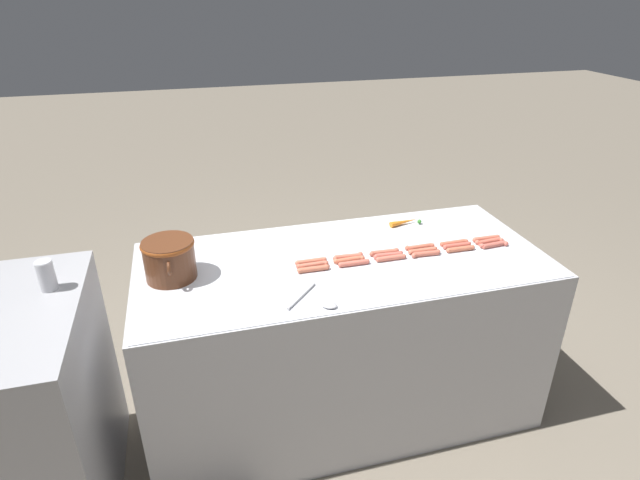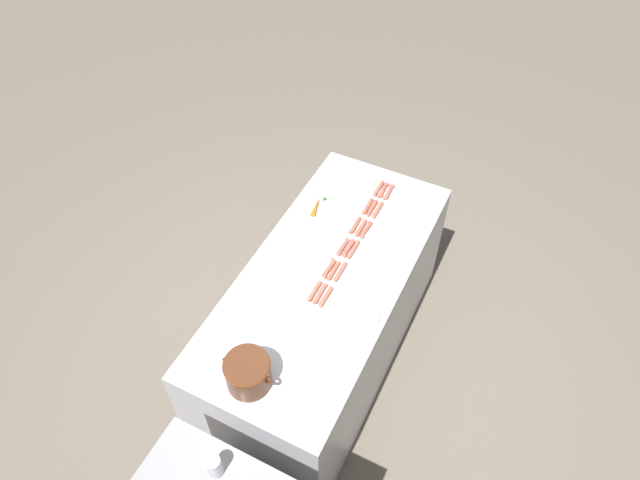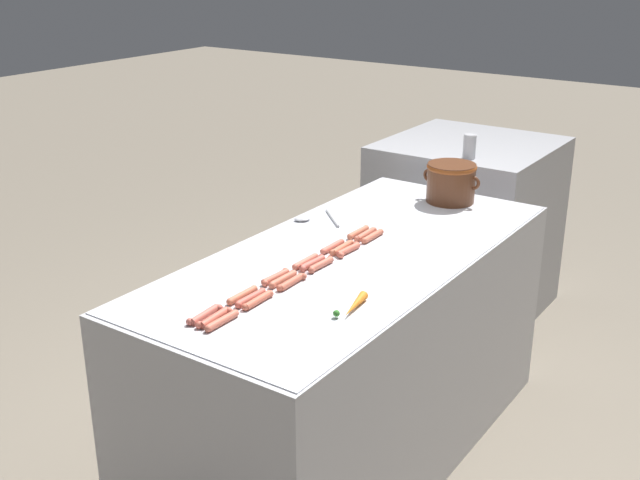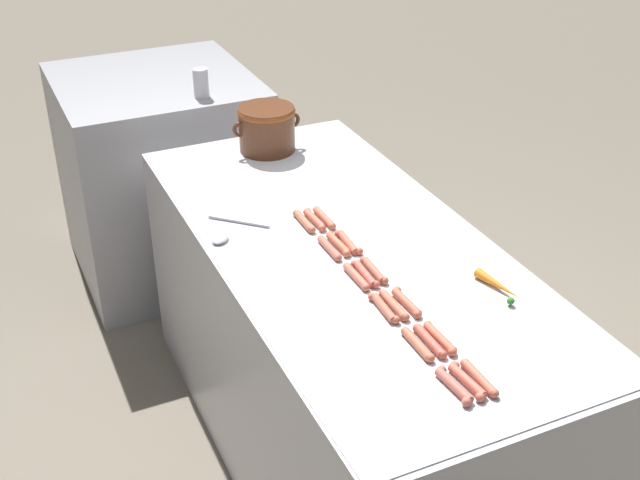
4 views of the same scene
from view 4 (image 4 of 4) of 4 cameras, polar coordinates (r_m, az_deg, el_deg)
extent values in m
plane|color=#756B5B|center=(3.23, 1.62, -14.32)|extent=(20.00, 20.00, 0.00)
cube|color=#BCBCC1|center=(2.93, 1.75, -7.95)|extent=(0.87, 1.94, 0.91)
cube|color=silver|center=(2.67, 1.91, -0.20)|extent=(0.85, 1.90, 0.00)
cube|color=#A0A0A4|center=(4.11, -10.83, 4.33)|extent=(0.88, 0.90, 1.00)
cylinder|color=#C15E50|center=(2.09, 9.26, -9.93)|extent=(0.03, 0.13, 0.02)
sphere|color=#C15E50|center=(2.05, 10.12, -10.99)|extent=(0.02, 0.02, 0.02)
sphere|color=#C15E50|center=(2.14, 8.43, -8.90)|extent=(0.02, 0.02, 0.02)
cylinder|color=#C46749|center=(2.21, 6.76, -7.19)|extent=(0.03, 0.13, 0.02)
sphere|color=#C46749|center=(2.17, 7.64, -8.11)|extent=(0.02, 0.02, 0.02)
sphere|color=#C46749|center=(2.25, 5.92, -6.30)|extent=(0.02, 0.02, 0.02)
cylinder|color=#C05F4B|center=(2.34, 4.44, -4.72)|extent=(0.03, 0.13, 0.02)
sphere|color=#C05F4B|center=(2.29, 5.28, -5.53)|extent=(0.02, 0.02, 0.02)
sphere|color=#C05F4B|center=(2.38, 3.63, -3.94)|extent=(0.02, 0.02, 0.02)
cylinder|color=#C76651|center=(2.47, 2.53, -2.55)|extent=(0.03, 0.13, 0.02)
sphere|color=#C76651|center=(2.42, 3.21, -3.30)|extent=(0.02, 0.02, 0.02)
sphere|color=#C76651|center=(2.52, 1.87, -1.82)|extent=(0.02, 0.02, 0.02)
cylinder|color=#CC6250|center=(2.61, 0.66, -0.56)|extent=(0.03, 0.13, 0.02)
sphere|color=#CC6250|center=(2.56, 1.26, -1.23)|extent=(0.02, 0.02, 0.02)
sphere|color=#CC6250|center=(2.66, 0.07, 0.09)|extent=(0.02, 0.02, 0.02)
cylinder|color=#C2674B|center=(2.76, -1.12, 1.31)|extent=(0.03, 0.13, 0.02)
sphere|color=#C2674B|center=(2.71, -0.55, 0.72)|extent=(0.02, 0.02, 0.02)
sphere|color=#C2674B|center=(2.81, -1.66, 1.88)|extent=(0.02, 0.02, 0.02)
cylinder|color=#CC604D|center=(2.11, 10.16, -9.59)|extent=(0.03, 0.13, 0.02)
sphere|color=#CC604D|center=(2.07, 11.04, -10.64)|extent=(0.02, 0.02, 0.02)
sphere|color=#CC604D|center=(2.15, 9.32, -8.58)|extent=(0.02, 0.02, 0.02)
cylinder|color=#C3594A|center=(2.23, 7.60, -6.95)|extent=(0.03, 0.13, 0.02)
sphere|color=#C3594A|center=(2.19, 8.50, -7.86)|extent=(0.02, 0.02, 0.02)
sphere|color=#C3594A|center=(2.27, 6.74, -6.07)|extent=(0.02, 0.02, 0.02)
cylinder|color=#C3664D|center=(2.35, 5.14, -4.51)|extent=(0.03, 0.13, 0.02)
sphere|color=#C3664D|center=(2.31, 5.94, -5.33)|extent=(0.02, 0.02, 0.02)
sphere|color=#C3664D|center=(2.40, 4.37, -3.72)|extent=(0.02, 0.02, 0.02)
cylinder|color=#C05C4E|center=(2.48, 3.14, -2.37)|extent=(0.03, 0.13, 0.02)
sphere|color=#C05C4E|center=(2.44, 3.90, -3.09)|extent=(0.02, 0.02, 0.02)
sphere|color=#C05C4E|center=(2.53, 2.40, -1.67)|extent=(0.02, 0.02, 0.02)
cylinder|color=#C66649|center=(2.63, 1.28, -0.27)|extent=(0.03, 0.13, 0.02)
sphere|color=#C66649|center=(2.58, 1.86, -0.94)|extent=(0.02, 0.02, 0.02)
sphere|color=#C66649|center=(2.68, 0.73, 0.37)|extent=(0.02, 0.02, 0.02)
cylinder|color=#C8664F|center=(2.77, -0.37, 1.43)|extent=(0.03, 0.13, 0.02)
sphere|color=#C8664F|center=(2.72, 0.14, 0.83)|extent=(0.02, 0.02, 0.02)
sphere|color=#C8664F|center=(2.82, -0.87, 2.01)|extent=(0.02, 0.02, 0.02)
cylinder|color=#CA644D|center=(2.13, 10.96, -9.36)|extent=(0.03, 0.13, 0.02)
sphere|color=#CA644D|center=(2.09, 11.97, -10.35)|extent=(0.02, 0.02, 0.02)
sphere|color=#CA644D|center=(2.17, 9.99, -8.40)|extent=(0.02, 0.02, 0.02)
cylinder|color=#CC6047|center=(2.24, 8.31, -6.74)|extent=(0.03, 0.13, 0.02)
sphere|color=#CC6047|center=(2.20, 9.16, -7.65)|extent=(0.02, 0.02, 0.02)
sphere|color=#CC6047|center=(2.28, 7.48, -5.86)|extent=(0.02, 0.02, 0.02)
cylinder|color=#C55F48|center=(2.37, 6.00, -4.32)|extent=(0.03, 0.13, 0.02)
sphere|color=#C55F48|center=(2.32, 6.76, -5.14)|extent=(0.02, 0.02, 0.02)
sphere|color=#C55F48|center=(2.41, 5.28, -3.52)|extent=(0.02, 0.02, 0.02)
cylinder|color=#C1624C|center=(2.50, 3.74, -2.11)|extent=(0.03, 0.13, 0.02)
sphere|color=#C1624C|center=(2.46, 4.50, -2.82)|extent=(0.02, 0.02, 0.02)
sphere|color=#C1624C|center=(2.55, 3.02, -1.42)|extent=(0.02, 0.02, 0.02)
cylinder|color=#CD604C|center=(2.64, 1.94, -0.17)|extent=(0.03, 0.13, 0.02)
sphere|color=#CD604C|center=(2.59, 2.65, -0.81)|extent=(0.02, 0.02, 0.02)
sphere|color=#CD604C|center=(2.69, 1.26, 0.44)|extent=(0.02, 0.02, 0.02)
cylinder|color=#C8664C|center=(2.78, 0.30, 1.56)|extent=(0.03, 0.13, 0.02)
sphere|color=#C8664C|center=(2.73, 0.86, 0.97)|extent=(0.02, 0.02, 0.02)
sphere|color=#C8664C|center=(2.83, -0.24, 2.13)|extent=(0.02, 0.02, 0.02)
cylinder|color=#562D19|center=(3.29, -3.70, 7.68)|extent=(0.22, 0.22, 0.18)
torus|color=brown|center=(3.26, -3.75, 8.93)|extent=(0.23, 0.23, 0.03)
torus|color=#562D19|center=(3.24, -5.55, 7.64)|extent=(0.06, 0.02, 0.06)
torus|color=#562D19|center=(3.32, -1.92, 8.29)|extent=(0.06, 0.02, 0.06)
cylinder|color=#B7B7BC|center=(2.79, -5.66, 1.30)|extent=(0.17, 0.16, 0.01)
ellipsoid|color=#B7B7BC|center=(2.69, -6.94, 0.09)|extent=(0.08, 0.09, 0.02)
cone|color=orange|center=(2.48, 12.24, -3.07)|extent=(0.06, 0.17, 0.03)
sphere|color=#387F2D|center=(2.42, 13.06, -4.14)|extent=(0.02, 0.02, 0.02)
cylinder|color=#BCBCC1|center=(3.64, -8.25, 10.70)|extent=(0.07, 0.07, 0.12)
cylinder|color=silver|center=(3.62, -8.32, 11.63)|extent=(0.06, 0.06, 0.00)
camera|label=1|loc=(2.90, -47.69, 17.66)|focal=28.84mm
camera|label=2|loc=(4.10, -30.89, 45.04)|focal=32.52mm
camera|label=3|loc=(2.57, 72.89, 4.05)|focal=43.90mm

